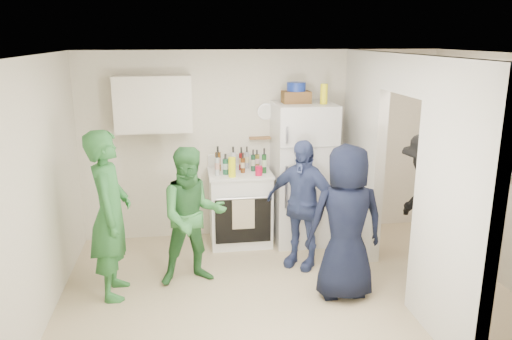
% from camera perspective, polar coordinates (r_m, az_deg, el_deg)
% --- Properties ---
extents(floor, '(4.80, 4.80, 0.00)m').
position_cam_1_polar(floor, '(5.60, 3.43, -13.41)').
color(floor, tan).
rests_on(floor, ground).
extents(wall_back, '(4.80, 0.00, 4.80)m').
position_cam_1_polar(wall_back, '(6.75, 0.67, 2.94)').
color(wall_back, silver).
rests_on(wall_back, floor).
extents(wall_front, '(4.80, 0.00, 4.80)m').
position_cam_1_polar(wall_front, '(3.58, 9.33, -8.55)').
color(wall_front, silver).
rests_on(wall_front, floor).
extents(wall_left, '(0.00, 3.40, 3.40)m').
position_cam_1_polar(wall_left, '(5.20, -23.20, -2.03)').
color(wall_left, silver).
rests_on(wall_left, floor).
extents(wall_right, '(0.00, 3.40, 3.40)m').
position_cam_1_polar(wall_right, '(6.08, 26.35, -0.02)').
color(wall_right, silver).
rests_on(wall_right, floor).
extents(ceiling, '(4.80, 4.80, 0.00)m').
position_cam_1_polar(ceiling, '(4.93, 3.90, 13.06)').
color(ceiling, white).
rests_on(ceiling, wall_back).
extents(partition_pier_back, '(0.12, 1.20, 2.50)m').
position_cam_1_polar(partition_pier_back, '(6.48, 12.06, 2.09)').
color(partition_pier_back, silver).
rests_on(partition_pier_back, floor).
extents(partition_pier_front, '(0.12, 1.20, 2.50)m').
position_cam_1_polar(partition_pier_front, '(4.56, 21.57, -4.16)').
color(partition_pier_front, silver).
rests_on(partition_pier_front, floor).
extents(partition_header, '(0.12, 1.00, 0.40)m').
position_cam_1_polar(partition_header, '(5.32, 16.81, 10.46)').
color(partition_header, silver).
rests_on(partition_header, partition_pier_back).
extents(stove, '(0.81, 0.68, 0.97)m').
position_cam_1_polar(stove, '(6.60, -1.84, -4.27)').
color(stove, white).
rests_on(stove, floor).
extents(upper_cabinet, '(0.95, 0.34, 0.70)m').
position_cam_1_polar(upper_cabinet, '(6.40, -11.64, 7.41)').
color(upper_cabinet, silver).
rests_on(upper_cabinet, wall_back).
extents(fridge, '(0.76, 0.74, 1.84)m').
position_cam_1_polar(fridge, '(6.58, 5.37, -0.39)').
color(fridge, silver).
rests_on(fridge, floor).
extents(wicker_basket, '(0.35, 0.25, 0.15)m').
position_cam_1_polar(wicker_basket, '(6.41, 4.60, 8.32)').
color(wicker_basket, brown).
rests_on(wicker_basket, fridge).
extents(blue_bowl, '(0.24, 0.24, 0.11)m').
position_cam_1_polar(blue_bowl, '(6.40, 4.63, 9.47)').
color(blue_bowl, navy).
rests_on(blue_bowl, wicker_basket).
extents(yellow_cup_stack_top, '(0.09, 0.09, 0.25)m').
position_cam_1_polar(yellow_cup_stack_top, '(6.34, 7.77, 8.61)').
color(yellow_cup_stack_top, yellow).
rests_on(yellow_cup_stack_top, fridge).
extents(wall_clock, '(0.22, 0.02, 0.22)m').
position_cam_1_polar(wall_clock, '(6.66, 1.14, 6.70)').
color(wall_clock, white).
rests_on(wall_clock, wall_back).
extents(spice_shelf, '(0.35, 0.08, 0.03)m').
position_cam_1_polar(spice_shelf, '(6.68, 0.74, 3.69)').
color(spice_shelf, olive).
rests_on(spice_shelf, wall_back).
extents(nook_window, '(0.03, 0.70, 0.80)m').
position_cam_1_polar(nook_window, '(6.15, 25.60, 4.05)').
color(nook_window, black).
rests_on(nook_window, wall_right).
extents(nook_window_frame, '(0.04, 0.76, 0.86)m').
position_cam_1_polar(nook_window_frame, '(6.14, 25.48, 4.05)').
color(nook_window_frame, white).
rests_on(nook_window_frame, wall_right).
extents(nook_valance, '(0.04, 0.82, 0.18)m').
position_cam_1_polar(nook_valance, '(6.08, 25.66, 7.29)').
color(nook_valance, white).
rests_on(nook_valance, wall_right).
extents(yellow_cup_stack_stove, '(0.09, 0.09, 0.25)m').
position_cam_1_polar(yellow_cup_stack_stove, '(6.20, -2.76, 0.32)').
color(yellow_cup_stack_stove, '#EAF114').
rests_on(yellow_cup_stack_stove, stove).
extents(red_cup, '(0.09, 0.09, 0.12)m').
position_cam_1_polar(red_cup, '(6.27, 0.32, -0.09)').
color(red_cup, '#BB0C34').
rests_on(red_cup, stove).
extents(person_green_left, '(0.43, 0.65, 1.78)m').
position_cam_1_polar(person_green_left, '(5.36, -16.33, -4.95)').
color(person_green_left, '#2C7035').
rests_on(person_green_left, floor).
extents(person_green_center, '(0.83, 0.69, 1.54)m').
position_cam_1_polar(person_green_center, '(5.49, -7.25, -5.28)').
color(person_green_center, '#3A853C').
rests_on(person_green_center, floor).
extents(person_denim, '(0.94, 0.85, 1.54)m').
position_cam_1_polar(person_denim, '(5.86, 5.23, -3.91)').
color(person_denim, navy).
rests_on(person_denim, floor).
extents(person_navy, '(0.80, 0.53, 1.64)m').
position_cam_1_polar(person_navy, '(5.22, 10.24, -5.94)').
color(person_navy, black).
rests_on(person_navy, floor).
extents(person_nook, '(0.75, 1.14, 1.66)m').
position_cam_1_polar(person_nook, '(5.93, 18.74, -3.85)').
color(person_nook, black).
rests_on(person_nook, floor).
extents(bottle_a, '(0.07, 0.07, 0.32)m').
position_cam_1_polar(bottle_a, '(6.50, -4.37, 1.32)').
color(bottle_a, brown).
rests_on(bottle_a, stove).
extents(bottle_b, '(0.07, 0.07, 0.27)m').
position_cam_1_polar(bottle_b, '(6.32, -3.50, 0.68)').
color(bottle_b, '#1C5539').
rests_on(bottle_b, stove).
extents(bottle_c, '(0.07, 0.07, 0.30)m').
position_cam_1_polar(bottle_c, '(6.55, -2.61, 1.38)').
color(bottle_c, silver).
rests_on(bottle_c, stove).
extents(bottle_d, '(0.06, 0.06, 0.25)m').
position_cam_1_polar(bottle_d, '(6.39, -1.52, 0.80)').
color(bottle_d, '#592D0F').
rests_on(bottle_d, stove).
extents(bottle_e, '(0.06, 0.06, 0.29)m').
position_cam_1_polar(bottle_e, '(6.60, -1.05, 1.45)').
color(bottle_e, gray).
rests_on(bottle_e, stove).
extents(bottle_f, '(0.06, 0.06, 0.29)m').
position_cam_1_polar(bottle_f, '(6.46, -0.33, 1.11)').
color(bottle_f, '#153925').
rests_on(bottle_f, stove).
extents(bottle_g, '(0.07, 0.07, 0.25)m').
position_cam_1_polar(bottle_g, '(6.60, 0.11, 1.26)').
color(bottle_g, olive).
rests_on(bottle_g, stove).
extents(bottle_h, '(0.06, 0.06, 0.30)m').
position_cam_1_polar(bottle_h, '(6.27, -4.47, 0.73)').
color(bottle_h, '#A5ACB0').
rests_on(bottle_h, stove).
extents(bottle_i, '(0.07, 0.07, 0.31)m').
position_cam_1_polar(bottle_i, '(6.51, -1.68, 1.31)').
color(bottle_i, maroon).
rests_on(bottle_i, stove).
extents(bottle_j, '(0.06, 0.06, 0.32)m').
position_cam_1_polar(bottle_j, '(6.36, 0.94, 1.07)').
color(bottle_j, '#194A1F').
rests_on(bottle_j, stove).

